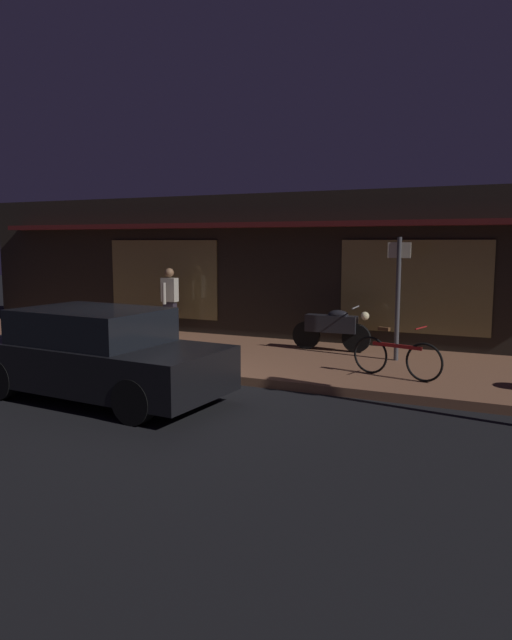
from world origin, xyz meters
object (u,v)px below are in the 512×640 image
motorcycle (333,328)px  bicycle_parked (104,328)px  parked_car_near (98,354)px  sign_post (398,291)px  bicycle_extra (396,357)px  person_photographer (170,300)px

motorcycle → bicycle_parked: bearing=-164.8°
motorcycle → parked_car_near: bearing=-116.4°
motorcycle → sign_post: (1.45, -0.47, 0.86)m
bicycle_parked → bicycle_extra: (6.75, -0.60, 0.00)m
bicycle_extra → person_photographer: (-6.01, 2.21, 0.52)m
bicycle_parked → person_photographer: person_photographer is taller
bicycle_parked → motorcycle: bearing=15.2°
bicycle_parked → person_photographer: (0.73, 1.61, 0.52)m
bicycle_parked → bicycle_extra: size_ratio=1.02×
person_photographer → bicycle_extra: bearing=-20.2°
parked_car_near → bicycle_extra: bearing=34.0°
bicycle_extra → parked_car_near: size_ratio=0.38×
bicycle_extra → sign_post: (-0.31, 1.50, 1.00)m
sign_post → motorcycle: bearing=162.2°
motorcycle → person_photographer: size_ratio=1.02×
motorcycle → person_photographer: (-4.26, 0.25, 0.38)m
motorcycle → sign_post: sign_post is taller
person_photographer → bicycle_parked: bearing=-114.4°
bicycle_parked → person_photographer: bearing=65.6°
person_photographer → motorcycle: bearing=-3.4°
bicycle_parked → bicycle_extra: bearing=-5.1°
person_photographer → sign_post: (5.71, -0.72, 0.48)m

